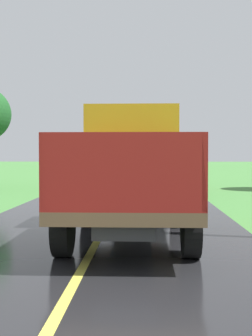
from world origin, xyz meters
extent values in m
cube|color=#2D2D30|center=(0.63, 8.90, 0.68)|extent=(0.90, 5.51, 0.24)
cube|color=brown|center=(0.63, 8.90, 0.88)|extent=(2.30, 5.80, 0.20)
cube|color=gold|center=(0.63, 10.85, 1.93)|extent=(2.10, 1.90, 1.90)
cube|color=black|center=(0.63, 11.80, 2.26)|extent=(1.78, 0.02, 0.76)
cube|color=maroon|center=(-0.48, 7.92, 1.53)|extent=(0.08, 3.85, 1.10)
cube|color=maroon|center=(1.74, 7.92, 1.53)|extent=(0.08, 3.85, 1.10)
cube|color=maroon|center=(0.63, 6.04, 1.53)|extent=(2.30, 0.08, 1.10)
cube|color=maroon|center=(0.63, 9.81, 1.53)|extent=(2.30, 0.08, 1.10)
cylinder|color=black|center=(-0.42, 10.69, 0.58)|extent=(0.28, 1.00, 1.00)
cylinder|color=black|center=(1.68, 10.69, 0.58)|extent=(0.28, 1.00, 1.00)
cylinder|color=black|center=(-0.42, 7.30, 0.58)|extent=(0.28, 1.00, 1.00)
cylinder|color=black|center=(1.68, 7.30, 0.58)|extent=(0.28, 1.00, 1.00)
ellipsoid|color=#93BF27|center=(0.18, 7.66, 1.83)|extent=(0.42, 0.38, 0.48)
ellipsoid|color=#8BB834|center=(0.93, 7.18, 1.44)|extent=(0.49, 0.55, 0.40)
ellipsoid|color=#98B721|center=(-0.26, 8.99, 1.16)|extent=(0.57, 0.74, 0.46)
ellipsoid|color=#95B823|center=(0.75, 7.00, 1.19)|extent=(0.47, 0.44, 0.45)
ellipsoid|color=#99B928|center=(-0.25, 7.03, 1.18)|extent=(0.57, 0.61, 0.50)
ellipsoid|color=#98B532|center=(1.44, 7.02, 1.49)|extent=(0.54, 0.50, 0.39)
ellipsoid|color=#94B135|center=(0.06, 7.44, 1.45)|extent=(0.53, 0.60, 0.37)
ellipsoid|color=#8DC434|center=(0.35, 8.84, 1.46)|extent=(0.45, 0.49, 0.50)
ellipsoid|color=#8AC435|center=(0.37, 8.46, 1.49)|extent=(0.54, 0.53, 0.48)
ellipsoid|color=#83C534|center=(0.95, 8.39, 1.52)|extent=(0.52, 0.58, 0.36)
ellipsoid|color=#81B82E|center=(0.50, 7.05, 1.17)|extent=(0.43, 0.45, 0.43)
ellipsoid|color=#82C032|center=(0.64, 9.37, 1.44)|extent=(0.58, 0.72, 0.39)
ellipsoid|color=#92BF20|center=(1.20, 7.69, 1.16)|extent=(0.53, 0.62, 0.50)
cube|color=#2D2D30|center=(0.71, 21.65, 0.68)|extent=(0.90, 5.51, 0.24)
cube|color=brown|center=(0.71, 21.65, 0.88)|extent=(2.30, 5.80, 0.20)
cube|color=red|center=(0.71, 23.60, 1.93)|extent=(2.10, 1.90, 1.90)
cube|color=black|center=(0.71, 24.55, 2.26)|extent=(1.79, 0.02, 0.76)
cube|color=#232328|center=(-0.40, 20.67, 1.53)|extent=(0.08, 3.85, 1.10)
cube|color=#232328|center=(1.82, 20.67, 1.53)|extent=(0.08, 3.85, 1.10)
cube|color=#232328|center=(0.71, 18.79, 1.53)|extent=(2.30, 0.08, 1.10)
cube|color=#232328|center=(0.71, 22.56, 1.53)|extent=(2.30, 0.08, 1.10)
cylinder|color=black|center=(-0.34, 23.45, 0.58)|extent=(0.28, 1.00, 1.00)
cylinder|color=black|center=(1.76, 23.45, 0.58)|extent=(0.28, 1.00, 1.00)
cylinder|color=black|center=(-0.34, 20.05, 0.58)|extent=(0.28, 1.00, 1.00)
cylinder|color=black|center=(1.76, 20.05, 0.58)|extent=(0.28, 1.00, 1.00)
ellipsoid|color=#87BC29|center=(1.45, 20.27, 1.17)|extent=(0.55, 0.60, 0.40)
ellipsoid|color=#96B027|center=(0.92, 20.76, 1.81)|extent=(0.49, 0.46, 0.40)
ellipsoid|color=#91BF2E|center=(0.44, 19.24, 1.14)|extent=(0.47, 0.60, 0.39)
ellipsoid|color=#99B226|center=(0.75, 19.19, 1.46)|extent=(0.48, 0.44, 0.39)
ellipsoid|color=#8DC622|center=(-0.01, 20.74, 1.18)|extent=(0.51, 0.47, 0.48)
ellipsoid|color=#92B827|center=(0.92, 22.14, 1.76)|extent=(0.45, 0.54, 0.37)
ellipsoid|color=#8BB121|center=(0.50, 19.53, 1.48)|extent=(0.50, 0.63, 0.38)
ellipsoid|color=#83B228|center=(0.15, 19.40, 1.46)|extent=(0.53, 0.60, 0.46)
ellipsoid|color=#85C230|center=(0.02, 21.08, 1.49)|extent=(0.53, 0.54, 0.45)
ellipsoid|color=#81B926|center=(1.56, 21.78, 1.46)|extent=(0.58, 0.73, 0.37)
ellipsoid|color=#88B22C|center=(0.09, 20.39, 1.17)|extent=(0.46, 0.47, 0.36)
ellipsoid|color=#90C02C|center=(0.48, 21.83, 1.15)|extent=(0.56, 0.71, 0.45)
ellipsoid|color=#86B127|center=(-0.18, 19.74, 1.50)|extent=(0.48, 0.59, 0.44)
ellipsoid|color=#87B731|center=(0.99, 21.45, 1.81)|extent=(0.52, 0.61, 0.47)
camera|label=1|loc=(0.92, -0.32, 1.79)|focal=49.88mm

